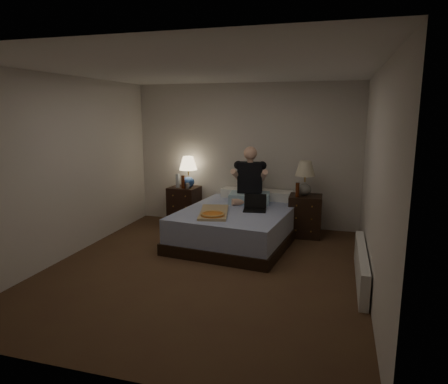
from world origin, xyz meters
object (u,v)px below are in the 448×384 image
(lamp_right, at_px, (305,178))
(beer_bottle_right, at_px, (297,190))
(laptop, at_px, (255,203))
(soda_can, at_px, (188,186))
(beer_bottle_left, at_px, (183,182))
(nightstand_right, at_px, (305,216))
(water_bottle, at_px, (178,181))
(pizza_box, at_px, (213,215))
(bed, at_px, (238,225))
(nightstand_left, at_px, (184,205))
(radiator, at_px, (361,266))
(person, at_px, (250,175))
(lamp_left, at_px, (188,172))

(lamp_right, height_order, beer_bottle_right, lamp_right)
(beer_bottle_right, relative_size, laptop, 0.68)
(soda_can, height_order, laptop, laptop)
(soda_can, relative_size, beer_bottle_left, 0.43)
(nightstand_right, bearing_deg, laptop, -139.54)
(water_bottle, bearing_deg, pizza_box, -50.92)
(bed, height_order, nightstand_left, nightstand_left)
(bed, height_order, pizza_box, pizza_box)
(water_bottle, bearing_deg, radiator, -30.16)
(bed, relative_size, person, 2.26)
(water_bottle, relative_size, pizza_box, 0.33)
(beer_bottle_left, distance_m, laptop, 1.66)
(water_bottle, relative_size, beer_bottle_left, 1.09)
(nightstand_right, bearing_deg, lamp_right, 131.41)
(beer_bottle_left, relative_size, beer_bottle_right, 1.00)
(nightstand_left, height_order, nightstand_right, nightstand_right)
(nightstand_right, distance_m, lamp_right, 0.62)
(nightstand_left, distance_m, laptop, 1.76)
(lamp_right, bearing_deg, nightstand_right, -46.80)
(laptop, bearing_deg, bed, 153.71)
(nightstand_right, xyz_separation_m, laptop, (-0.71, -0.64, 0.31))
(lamp_right, height_order, water_bottle, lamp_right)
(lamp_left, distance_m, soda_can, 0.27)
(radiator, bearing_deg, nightstand_left, 148.11)
(person, bearing_deg, nightstand_right, -0.47)
(pizza_box, bearing_deg, nightstand_left, 112.52)
(lamp_right, bearing_deg, pizza_box, -133.83)
(water_bottle, relative_size, soda_can, 2.50)
(lamp_left, bearing_deg, nightstand_left, -164.98)
(lamp_left, distance_m, person, 1.27)
(lamp_left, height_order, soda_can, lamp_left)
(bed, distance_m, water_bottle, 1.58)
(water_bottle, distance_m, beer_bottle_right, 2.19)
(bed, height_order, laptop, laptop)
(nightstand_left, distance_m, beer_bottle_left, 0.46)
(nightstand_left, distance_m, nightstand_right, 2.22)
(beer_bottle_left, distance_m, radiator, 3.52)
(radiator, bearing_deg, beer_bottle_right, 121.46)
(nightstand_right, height_order, radiator, nightstand_right)
(beer_bottle_right, relative_size, pizza_box, 0.30)
(bed, bearing_deg, beer_bottle_right, 33.10)
(person, bearing_deg, pizza_box, -112.77)
(beer_bottle_right, bearing_deg, radiator, -58.54)
(radiator, bearing_deg, bed, 148.41)
(bed, height_order, lamp_left, lamp_left)
(lamp_left, bearing_deg, bed, -34.84)
(water_bottle, bearing_deg, lamp_left, 27.71)
(nightstand_right, bearing_deg, bed, -152.59)
(nightstand_right, xyz_separation_m, pizza_box, (-1.21, -1.20, 0.23))
(bed, xyz_separation_m, nightstand_right, (0.99, 0.55, 0.08))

